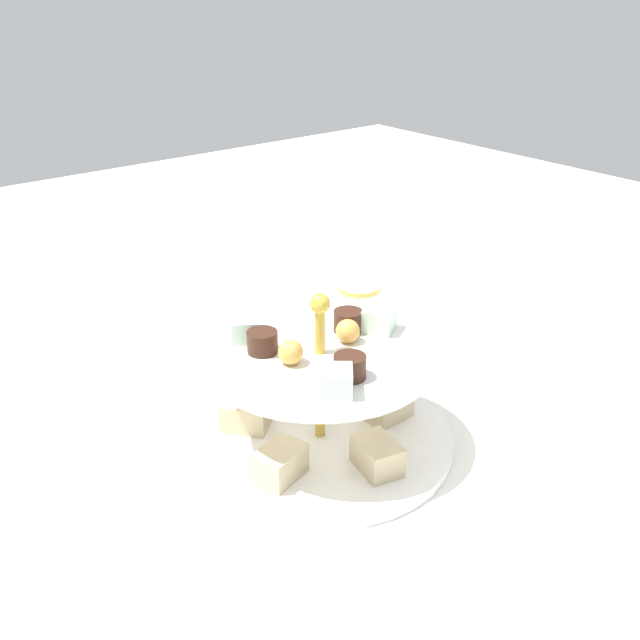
# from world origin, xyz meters

# --- Properties ---
(ground_plane) EXTENTS (2.40, 2.40, 0.00)m
(ground_plane) POSITION_xyz_m (0.00, 0.00, 0.00)
(ground_plane) COLOR silver
(tiered_serving_stand) EXTENTS (0.27, 0.27, 0.17)m
(tiered_serving_stand) POSITION_xyz_m (0.00, -0.00, 0.05)
(tiered_serving_stand) COLOR white
(tiered_serving_stand) RESTS_ON ground_plane
(water_glass_tall_right) EXTENTS (0.07, 0.07, 0.13)m
(water_glass_tall_right) POSITION_xyz_m (-0.27, -0.11, 0.06)
(water_glass_tall_right) COLOR silver
(water_glass_tall_right) RESTS_ON ground_plane
(water_glass_short_left) EXTENTS (0.06, 0.06, 0.07)m
(water_glass_short_left) POSITION_xyz_m (0.27, -0.09, 0.04)
(water_glass_short_left) COLOR silver
(water_glass_short_left) RESTS_ON ground_plane
(teacup_with_saucer) EXTENTS (0.09, 0.09, 0.05)m
(teacup_with_saucer) POSITION_xyz_m (0.20, -0.23, 0.02)
(teacup_with_saucer) COLOR white
(teacup_with_saucer) RESTS_ON ground_plane
(butter_knife_right) EXTENTS (0.17, 0.02, 0.00)m
(butter_knife_right) POSITION_xyz_m (-0.03, -0.34, 0.00)
(butter_knife_right) COLOR silver
(butter_knife_right) RESTS_ON ground_plane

